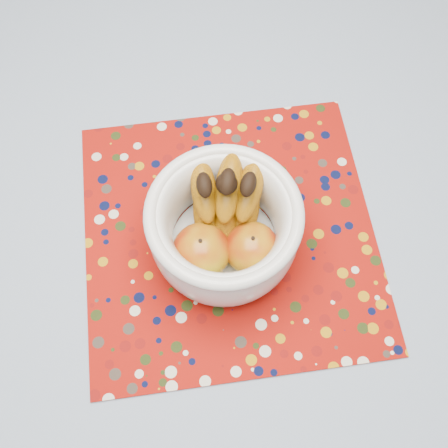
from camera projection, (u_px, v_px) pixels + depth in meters
name	position (u px, v px, depth m)	size (l,w,h in m)	color
table	(199.00, 197.00, 0.89)	(1.20, 1.20, 0.75)	brown
tablecloth	(197.00, 173.00, 0.81)	(1.32, 1.32, 0.01)	slate
placemat	(230.00, 233.00, 0.76)	(0.42, 0.42, 0.00)	maroon
fruit_bowl	(225.00, 224.00, 0.69)	(0.20, 0.20, 0.16)	white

